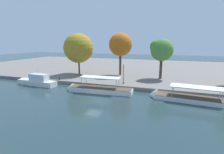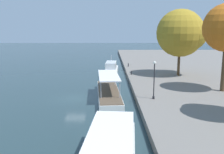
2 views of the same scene
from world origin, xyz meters
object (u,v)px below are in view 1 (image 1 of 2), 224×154
object	(u,v)px
motor_yacht_0	(36,82)
tree_0	(160,50)
mooring_bollard_0	(29,76)
tree_2	(79,49)
tree_3	(121,45)
lamp_post	(123,73)
tour_boat_1	(96,90)
tour_boat_2	(187,99)
mooring_bollard_1	(59,78)

from	to	relation	value
motor_yacht_0	tree_0	distance (m)	29.78
mooring_bollard_0	tree_2	world-z (taller)	tree_2
motor_yacht_0	tree_3	bearing A→B (deg)	-133.03
mooring_bollard_0	lamp_post	bearing A→B (deg)	2.59
tour_boat_1	mooring_bollard_0	distance (m)	20.90
motor_yacht_0	mooring_bollard_0	distance (m)	6.46
tour_boat_2	tree_0	bearing A→B (deg)	-61.85
tour_boat_1	tree_0	world-z (taller)	tree_0
mooring_bollard_1	tree_0	distance (m)	24.88
motor_yacht_0	mooring_bollard_1	world-z (taller)	motor_yacht_0
tour_boat_2	lamp_post	world-z (taller)	lamp_post
motor_yacht_0	mooring_bollard_1	size ratio (longest dim) A/B	15.23
motor_yacht_0	mooring_bollard_1	distance (m)	5.19
mooring_bollard_0	tree_0	world-z (taller)	tree_0
tree_0	mooring_bollard_1	bearing A→B (deg)	-156.41
motor_yacht_0	tree_3	size ratio (longest dim) A/B	0.95
motor_yacht_0	tree_0	size ratio (longest dim) A/B	1.11
tour_boat_1	lamp_post	distance (m)	7.18
mooring_bollard_0	lamp_post	distance (m)	24.57
mooring_bollard_0	mooring_bollard_1	bearing A→B (deg)	-0.88
tree_3	tree_0	bearing A→B (deg)	-7.56
tour_boat_1	tree_3	size ratio (longest dim) A/B	1.23
tour_boat_1	mooring_bollard_1	bearing A→B (deg)	-22.89
mooring_bollard_0	tree_3	xyz separation A→B (m)	(20.90, 10.82, 7.68)
motor_yacht_0	tree_0	world-z (taller)	tree_0
tour_boat_1	tree_3	world-z (taller)	tree_3
mooring_bollard_0	lamp_post	world-z (taller)	lamp_post
tour_boat_2	lamp_post	size ratio (longest dim) A/B	3.23
tour_boat_1	tree_3	xyz separation A→B (m)	(0.43, 14.98, 8.48)
tour_boat_1	mooring_bollard_0	size ratio (longest dim) A/B	19.41
mooring_bollard_1	tree_3	world-z (taller)	tree_3
tour_boat_2	mooring_bollard_0	xyz separation A→B (m)	(-36.78, 3.85, 0.83)
motor_yacht_0	lamp_post	world-z (taller)	lamp_post
tour_boat_2	tree_2	bearing A→B (deg)	-19.15
tree_0	tree_3	world-z (taller)	tree_3
tour_boat_2	tree_2	size ratio (longest dim) A/B	1.28
tour_boat_2	tree_0	xyz separation A→B (m)	(-5.61, 13.31, 7.47)
tree_3	motor_yacht_0	bearing A→B (deg)	-137.17
tree_3	mooring_bollard_1	bearing A→B (deg)	-136.85
mooring_bollard_1	tree_3	xyz separation A→B (m)	(11.69, 10.96, 7.68)
tour_boat_1	tree_3	bearing A→B (deg)	-94.89
tour_boat_2	tree_3	xyz separation A→B (m)	(-15.89, 14.67, 8.50)
tree_2	tree_3	size ratio (longest dim) A/B	1.00
motor_yacht_0	tour_boat_1	size ratio (longest dim) A/B	0.78
mooring_bollard_0	mooring_bollard_1	xyz separation A→B (m)	(9.20, -0.14, -0.00)
tree_0	tree_2	bearing A→B (deg)	-177.02
lamp_post	tree_0	world-z (taller)	tree_0
tour_boat_1	motor_yacht_0	bearing A→B (deg)	-5.39
lamp_post	tree_0	size ratio (longest dim) A/B	0.46
mooring_bollard_0	lamp_post	size ratio (longest dim) A/B	0.16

